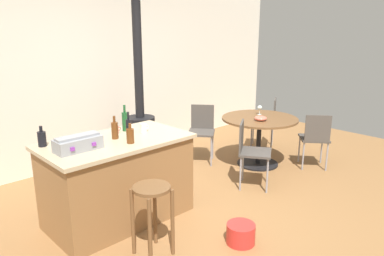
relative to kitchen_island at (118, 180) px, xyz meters
The scene contains 21 objects.
ground_plane 1.16m from the kitchen_island, 31.08° to the right, with size 8.80×8.80×0.00m, color olive.
back_wall 2.29m from the kitchen_island, 64.52° to the left, with size 8.00×0.10×2.70m, color silver.
kitchen_island is the anchor object (origin of this frame).
wooden_stool 0.80m from the kitchen_island, 100.23° to the right, with size 0.35×0.35×0.68m.
dining_table 2.48m from the kitchen_island, ahead, with size 1.14×1.14×0.74m.
folding_chair_near 1.79m from the kitchen_island, 14.44° to the right, with size 0.55×0.55×0.88m.
folding_chair_far 3.03m from the kitchen_island, 13.45° to the right, with size 0.56×0.56×0.85m.
folding_chair_left 3.26m from the kitchen_island, ahead, with size 0.55×0.55×0.88m.
folding_chair_right 2.08m from the kitchen_island, 19.26° to the left, with size 0.56×0.56×0.88m.
wood_stove 1.72m from the kitchen_island, 45.97° to the left, with size 0.44×0.45×2.42m.
toolbox 0.69m from the kitchen_island, behind, with size 0.44×0.22×0.15m.
bottle_0 0.90m from the kitchen_island, 154.43° to the left, with size 0.08×0.08×0.21m.
bottle_1 0.67m from the kitchen_island, 39.87° to the left, with size 0.07×0.07×0.30m.
bottle_2 0.58m from the kitchen_island, 27.47° to the right, with size 0.06×0.06×0.29m.
bottle_3 0.58m from the kitchen_island, 77.37° to the right, with size 0.08×0.08×0.21m.
bottle_4 0.55m from the kitchen_island, 67.50° to the left, with size 0.07×0.07×0.25m.
cup_0 0.55m from the kitchen_island, 58.01° to the left, with size 0.11×0.07×0.09m.
cup_1 0.63m from the kitchen_island, ahead, with size 0.11×0.07×0.10m.
wine_glass 2.67m from the kitchen_island, ahead, with size 0.07×0.07×0.14m.
serving_bowl 2.36m from the kitchen_island, ahead, with size 0.18×0.18×0.07m, color #DB6651.
plastic_bucket 1.42m from the kitchen_island, 64.44° to the right, with size 0.28×0.28×0.20m, color red.
Camera 1 is at (-2.88, -2.69, 2.06)m, focal length 34.54 mm.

